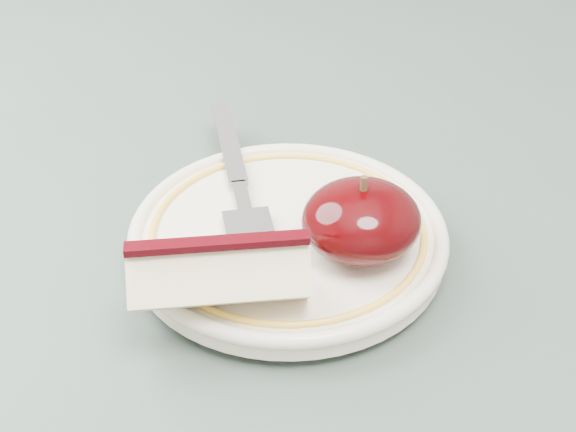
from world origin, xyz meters
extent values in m
cylinder|color=brown|center=(0.40, 0.40, 0.35)|extent=(0.05, 0.05, 0.71)
cube|color=#3B4943|center=(0.00, 0.00, 0.73)|extent=(0.90, 0.90, 0.04)
cylinder|color=beige|center=(0.09, -0.01, 0.75)|extent=(0.10, 0.10, 0.01)
cylinder|color=beige|center=(0.09, -0.01, 0.76)|extent=(0.18, 0.18, 0.01)
torus|color=beige|center=(0.09, -0.01, 0.77)|extent=(0.18, 0.18, 0.01)
torus|color=gold|center=(0.09, -0.01, 0.77)|extent=(0.16, 0.16, 0.00)
ellipsoid|color=black|center=(0.13, -0.04, 0.79)|extent=(0.06, 0.06, 0.04)
cylinder|color=#472D19|center=(0.13, -0.04, 0.81)|extent=(0.00, 0.00, 0.01)
cube|color=beige|center=(0.05, -0.07, 0.79)|extent=(0.09, 0.04, 0.04)
cube|color=#320106|center=(0.05, -0.07, 0.81)|extent=(0.09, 0.01, 0.00)
cube|color=#94969C|center=(0.07, 0.08, 0.77)|extent=(0.01, 0.10, 0.00)
cube|color=#94969C|center=(0.07, 0.02, 0.77)|extent=(0.01, 0.03, 0.00)
cube|color=#94969C|center=(0.07, -0.01, 0.77)|extent=(0.03, 0.02, 0.00)
cube|color=#94969C|center=(0.08, -0.04, 0.77)|extent=(0.00, 0.04, 0.00)
cube|color=#94969C|center=(0.08, -0.04, 0.77)|extent=(0.00, 0.04, 0.00)
cube|color=#94969C|center=(0.07, -0.04, 0.77)|extent=(0.00, 0.04, 0.00)
cube|color=#94969C|center=(0.06, -0.04, 0.77)|extent=(0.00, 0.04, 0.00)
camera|label=1|loc=(0.03, -0.37, 1.05)|focal=50.00mm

